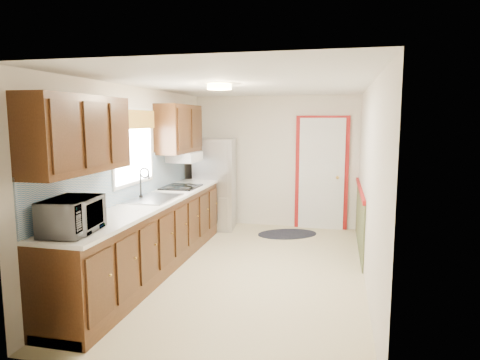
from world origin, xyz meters
The scene contains 8 objects.
room_shell centered at (0.00, 0.00, 1.20)m, with size 3.20×5.20×2.52m.
kitchen_run centered at (-1.24, -0.29, 0.81)m, with size 0.63×4.00×2.20m.
back_wall_trim centered at (0.99, 2.21, 0.89)m, with size 1.12×2.30×2.08m.
ceiling_fixture centered at (-0.30, -0.20, 2.36)m, with size 0.30×0.30×0.06m, color #FFD88C.
microwave centered at (-1.20, -1.95, 1.14)m, with size 0.58×0.32×0.40m, color white.
refrigerator centered at (-1.02, 2.05, 0.82)m, with size 0.75×0.72×1.63m.
rug centered at (0.31, 1.90, 0.01)m, with size 1.03×0.67×0.01m, color black.
cooktop centered at (-1.19, 0.77, 0.95)m, with size 0.51×0.61×0.02m, color black.
Camera 1 is at (1.14, -5.30, 1.96)m, focal length 32.00 mm.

